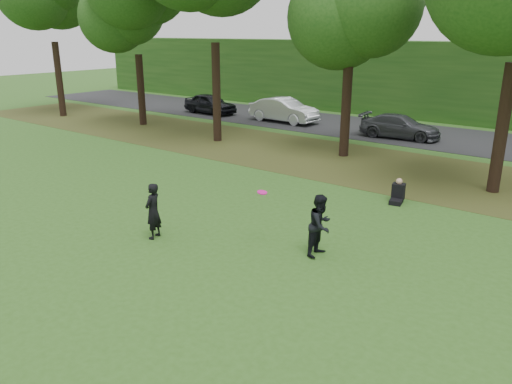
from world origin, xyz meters
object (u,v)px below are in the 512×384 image
frisbee (262,192)px  seated_person (398,193)px  player_left (153,211)px  player_right (321,225)px

frisbee → seated_person: (1.51, 5.79, -1.23)m
player_left → player_right: size_ratio=0.97×
player_right → seated_person: (-0.06, 5.33, -0.52)m
frisbee → player_right: bearing=16.2°
frisbee → seated_person: bearing=75.4°
player_left → player_right: 4.72m
player_left → frisbee: player_left is taller
frisbee → seated_person: size_ratio=0.41×
player_right → seated_person: player_right is taller
seated_person → player_right: bearing=-101.0°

